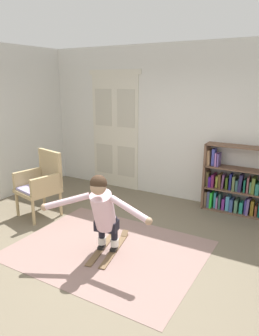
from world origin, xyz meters
The scene contains 8 objects.
ground_plane centered at (0.00, 0.00, 0.00)m, with size 7.20×7.20×0.00m, color #6B604D.
back_wall centered at (0.00, 2.60, 1.45)m, with size 6.00×0.10×2.90m, color silver.
double_door centered at (-1.47, 2.54, 1.23)m, with size 1.22×0.05×2.45m.
rug centered at (-0.09, 0.20, 0.00)m, with size 2.51×1.95×0.01m, color gray.
bookshelf centered at (1.37, 2.39, 0.46)m, with size 1.72×0.30×1.19m.
wicker_chair centered at (-1.73, 0.62, 0.58)m, with size 0.72×0.72×1.10m.
skis_pair centered at (-0.10, 0.23, 0.02)m, with size 0.48×1.01×0.07m.
person_skier centered at (-0.06, 0.05, 0.66)m, with size 1.42×0.75×1.07m.
Camera 1 is at (2.11, -2.98, 2.24)m, focal length 33.69 mm.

